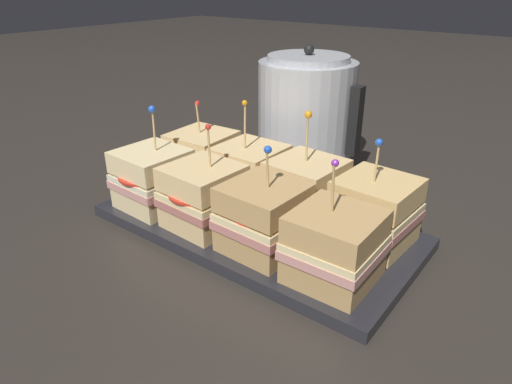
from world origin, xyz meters
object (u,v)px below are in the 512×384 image
at_px(sandwich_back_center_right, 306,190).
at_px(sandwich_back_far_right, 375,212).
at_px(sandwich_back_far_left, 203,159).
at_px(kettle_steel, 306,115).
at_px(serving_platter, 256,226).
at_px(sandwich_back_center_left, 250,174).
at_px(sandwich_front_center_right, 263,218).
at_px(sandwich_front_far_right, 335,247).
at_px(sandwich_front_far_left, 153,179).
at_px(sandwich_front_center_left, 203,196).

height_order(sandwich_back_center_right, sandwich_back_far_right, sandwich_back_center_right).
height_order(sandwich_back_far_left, kettle_steel, kettle_steel).
xyz_separation_m(serving_platter, sandwich_back_center_right, (0.05, 0.06, 0.06)).
bearing_deg(sandwich_back_far_left, sandwich_back_far_right, -0.29).
xyz_separation_m(serving_platter, kettle_steel, (-0.08, 0.28, 0.11)).
bearing_deg(sandwich_back_center_left, sandwich_front_center_right, -45.01).
distance_m(sandwich_front_center_right, sandwich_back_center_right, 0.11).
relative_size(serving_platter, sandwich_front_center_right, 3.19).
relative_size(sandwich_back_far_left, sandwich_back_far_right, 0.98).
xyz_separation_m(sandwich_front_far_right, sandwich_back_far_left, (-0.34, 0.12, 0.00)).
bearing_deg(serving_platter, sandwich_front_far_left, -160.92).
distance_m(sandwich_front_center_left, sandwich_back_center_right, 0.16).
height_order(sandwich_back_center_left, kettle_steel, kettle_steel).
relative_size(sandwich_front_center_right, sandwich_back_center_left, 0.89).
xyz_separation_m(serving_platter, sandwich_front_center_right, (0.06, -0.06, 0.06)).
bearing_deg(sandwich_front_far_right, kettle_steel, 126.97).
height_order(sandwich_front_far_right, sandwich_back_center_right, sandwich_back_center_right).
distance_m(sandwich_front_far_right, sandwich_back_center_right, 0.16).
distance_m(sandwich_front_center_left, kettle_steel, 0.34).
distance_m(serving_platter, sandwich_back_center_left, 0.10).
xyz_separation_m(sandwich_front_far_left, sandwich_back_far_right, (0.34, 0.12, -0.00)).
bearing_deg(sandwich_back_center_right, sandwich_front_far_left, -152.68).
bearing_deg(sandwich_front_far_right, sandwich_front_far_left, -179.94).
height_order(sandwich_front_far_right, sandwich_back_center_left, sandwich_back_center_left).
distance_m(sandwich_front_center_left, sandwich_front_center_right, 0.11).
bearing_deg(serving_platter, sandwich_back_center_left, 135.10).
xyz_separation_m(sandwich_back_far_right, kettle_steel, (-0.25, 0.22, 0.05)).
bearing_deg(sandwich_back_center_left, sandwich_front_center_left, -91.95).
relative_size(serving_platter, sandwich_back_far_left, 3.21).
bearing_deg(sandwich_front_far_left, sandwich_back_far_right, 18.70).
height_order(sandwich_front_center_right, sandwich_back_far_left, sandwich_front_center_right).
bearing_deg(sandwich_front_center_right, sandwich_back_far_right, 44.03).
bearing_deg(sandwich_front_center_right, sandwich_back_center_left, 134.99).
height_order(sandwich_front_far_left, sandwich_back_far_left, sandwich_front_far_left).
bearing_deg(sandwich_back_center_left, sandwich_back_center_right, 1.75).
bearing_deg(sandwich_back_far_right, sandwich_back_far_left, 179.71).
xyz_separation_m(sandwich_back_far_left, sandwich_back_center_right, (0.22, -0.00, 0.00)).
distance_m(serving_platter, sandwich_front_center_right, 0.10).
bearing_deg(sandwich_front_far_right, sandwich_front_center_left, 179.51).
distance_m(sandwich_back_far_left, kettle_steel, 0.24).
bearing_deg(sandwich_front_far_left, serving_platter, 19.08).
xyz_separation_m(sandwich_front_far_left, kettle_steel, (0.09, 0.33, 0.05)).
relative_size(sandwich_back_far_left, sandwich_back_center_left, 0.88).
relative_size(sandwich_front_far_left, sandwich_back_center_right, 0.97).
distance_m(serving_platter, sandwich_back_far_right, 0.19).
bearing_deg(sandwich_front_far_right, serving_platter, 160.82).
bearing_deg(sandwich_back_center_right, sandwich_front_center_left, -134.56).
relative_size(serving_platter, kettle_steel, 1.98).
relative_size(sandwich_front_far_left, sandwich_back_far_left, 1.10).
distance_m(serving_platter, kettle_steel, 0.31).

